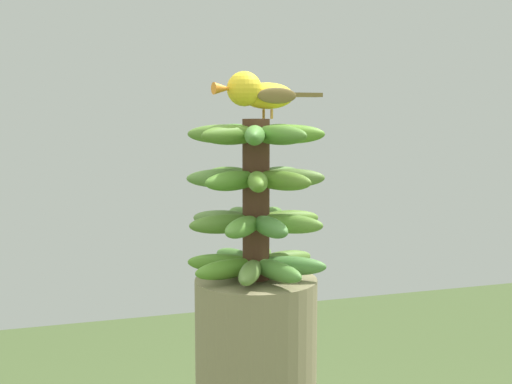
% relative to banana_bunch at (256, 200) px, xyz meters
% --- Properties ---
extents(banana_bunch, '(0.26, 0.26, 0.30)m').
position_rel_banana_bunch_xyz_m(banana_bunch, '(0.00, 0.00, 0.00)').
color(banana_bunch, '#4C2D1E').
rests_on(banana_bunch, banana_tree).
extents(perched_bird, '(0.22, 0.08, 0.09)m').
position_rel_banana_bunch_xyz_m(perched_bird, '(0.00, 0.00, 0.20)').
color(perched_bird, '#C68933').
rests_on(perched_bird, banana_bunch).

